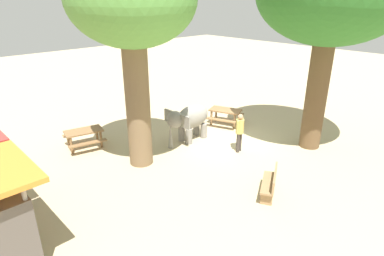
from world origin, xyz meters
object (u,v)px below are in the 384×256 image
Objects in this scene: picnic_table_far at (84,135)px; feed_bucket at (197,121)px; shade_tree_secondary at (131,5)px; picnic_table_near at (225,113)px; wooden_bench at (271,183)px; elephant at (189,119)px; person_handler at (240,130)px.

feed_bucket is at bearing 178.97° from picnic_table_far.
shade_tree_secondary is 7.14m from feed_bucket.
shade_tree_secondary is at bearing -106.83° from picnic_table_near.
wooden_bench is at bearing -160.33° from shade_tree_secondary.
shade_tree_secondary is 4.15× the size of picnic_table_far.
elephant is 5.40m from shade_tree_secondary.
person_handler is 4.50× the size of feed_bucket.
elephant is at bearing 5.69° from person_handler.
person_handler is 0.84× the size of picnic_table_near.
picnic_table_far is (2.31, 6.27, 0.00)m from picnic_table_near.
picnic_table_near and picnic_table_far have the same top height.
wooden_bench is at bearing 156.21° from feed_bucket.
shade_tree_secondary is 5.25× the size of wooden_bench.
elephant is 4.45m from picnic_table_far.
picnic_table_far is (2.49, 3.66, -0.42)m from elephant.
shade_tree_secondary is at bearing 4.16° from elephant.
wooden_bench reaches higher than picnic_table_far.
shade_tree_secondary is at bearing 107.81° from feed_bucket.
shade_tree_secondary is 3.85× the size of picnic_table_near.
person_handler is 0.22× the size of shade_tree_secondary.
feed_bucket is (6.06, -2.67, -0.31)m from wooden_bench.
elephant is 2.17m from feed_bucket.
person_handler reaches higher than picnic_table_near.
picnic_table_far is at bearing 30.39° from person_handler.
feed_bucket is at bearing 37.30° from wooden_bench.
elephant is 1.59× the size of wooden_bench.
wooden_bench is 6.25m from picnic_table_near.
wooden_bench is 7.83m from picnic_table_far.
wooden_bench reaches higher than feed_bucket.
shade_tree_secondary reaches higher than wooden_bench.
wooden_bench is 0.79× the size of picnic_table_far.
elephant is 2.32m from person_handler.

